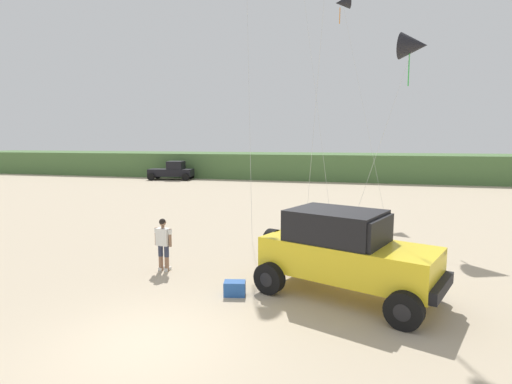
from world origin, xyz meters
TOP-DOWN VIEW (x-y plane):
  - ground_plane at (0.00, 0.00)m, footprint 220.00×220.00m
  - dune_ridge at (-3.70, 38.70)m, footprint 90.00×9.89m
  - jeep at (3.69, 3.60)m, footprint 4.99×3.74m
  - person_watching at (-1.89, 4.23)m, footprint 0.62×0.34m
  - cooler_box at (0.90, 2.86)m, footprint 0.63×0.48m
  - distant_pickup at (-15.66, 31.99)m, footprint 4.85×3.08m
  - kite_pink_ribbon at (6.00, 12.43)m, footprint 3.21×3.11m
  - kite_purple_stunt at (2.43, 20.32)m, footprint 3.45×4.45m

SIDE VIEW (x-z plane):
  - ground_plane at x=0.00m, z-range 0.00..0.00m
  - cooler_box at x=0.90m, z-range 0.00..0.38m
  - person_watching at x=-1.89m, z-range 0.10..1.77m
  - distant_pickup at x=-15.66m, z-range -0.05..1.93m
  - jeep at x=3.69m, z-range 0.07..2.33m
  - dune_ridge at x=-3.70m, z-range 0.00..2.70m
  - kite_pink_ribbon at x=6.00m, z-range 3.75..12.61m
  - kite_purple_stunt at x=2.43m, z-range 6.16..19.38m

